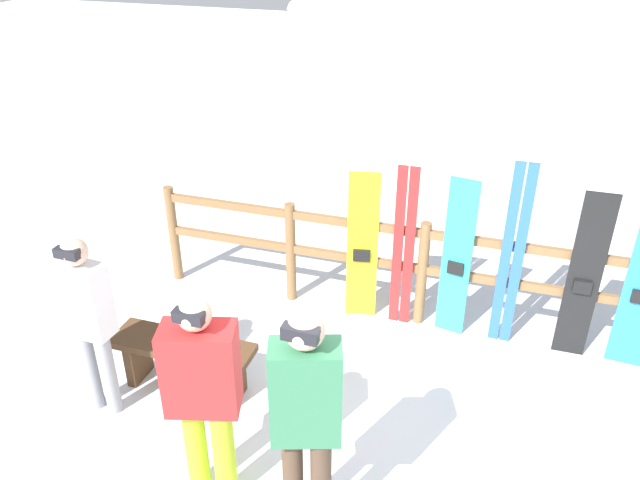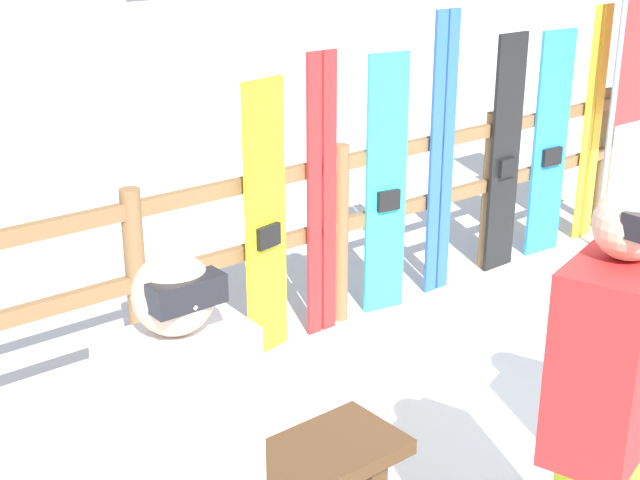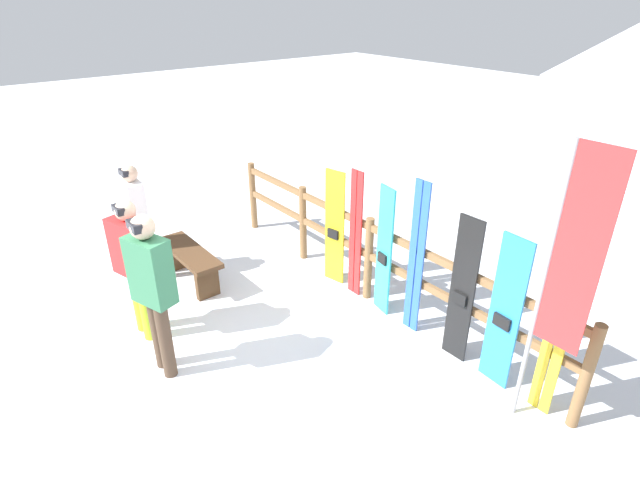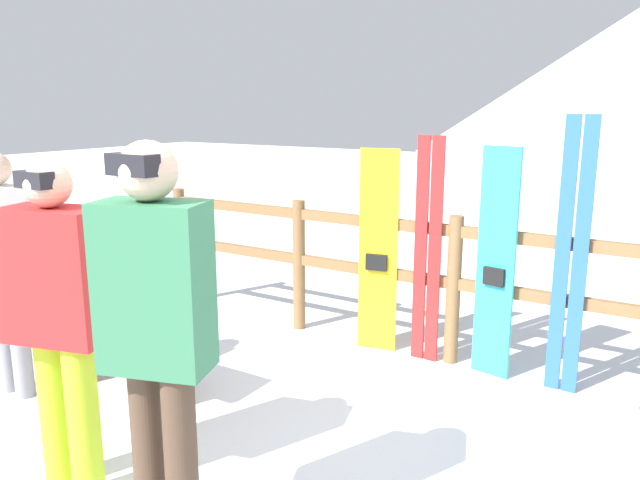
{
  "view_description": "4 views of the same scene",
  "coord_description": "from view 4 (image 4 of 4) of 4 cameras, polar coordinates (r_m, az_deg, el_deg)",
  "views": [
    {
      "loc": [
        0.61,
        -3.06,
        3.58
      ],
      "look_at": [
        -0.77,
        1.23,
        1.13
      ],
      "focal_mm": 35.0,
      "sensor_mm": 36.0,
      "label": 1
    },
    {
      "loc": [
        -3.13,
        -1.72,
        2.3
      ],
      "look_at": [
        -0.82,
        1.11,
        0.93
      ],
      "focal_mm": 50.0,
      "sensor_mm": 36.0,
      "label": 2
    },
    {
      "loc": [
        3.71,
        -1.77,
        3.42
      ],
      "look_at": [
        -0.05,
        1.24,
        0.99
      ],
      "focal_mm": 28.0,
      "sensor_mm": 36.0,
      "label": 3
    },
    {
      "loc": [
        1.42,
        -2.11,
        1.82
      ],
      "look_at": [
        -0.68,
        1.26,
        0.94
      ],
      "focal_mm": 35.0,
      "sensor_mm": 36.0,
      "label": 4
    }
  ],
  "objects": [
    {
      "name": "person_plaid_green",
      "position": [
        2.46,
        -14.72,
        -7.6
      ],
      "size": [
        0.46,
        0.34,
        1.69
      ],
      "color": "#4C3828",
      "rests_on": "ground"
    },
    {
      "name": "snowboard_cyan",
      "position": [
        4.28,
        15.76,
        -2.22
      ],
      "size": [
        0.26,
        0.09,
        1.55
      ],
      "color": "#2DBFCC",
      "rests_on": "ground"
    },
    {
      "name": "fence",
      "position": [
        4.45,
        12.16,
        -3.25
      ],
      "size": [
        5.31,
        0.1,
        1.06
      ],
      "color": "brown",
      "rests_on": "ground"
    },
    {
      "name": "bench",
      "position": [
        4.26,
        -17.92,
        -8.56
      ],
      "size": [
        1.18,
        0.36,
        0.47
      ],
      "color": "#4C331E",
      "rests_on": "ground"
    },
    {
      "name": "ski_pair_blue",
      "position": [
        4.16,
        21.98,
        -1.57
      ],
      "size": [
        0.2,
        0.02,
        1.76
      ],
      "color": "blue",
      "rests_on": "ground"
    },
    {
      "name": "ski_pair_red",
      "position": [
        4.42,
        9.81,
        -1.03
      ],
      "size": [
        0.19,
        0.02,
        1.61
      ],
      "color": "red",
      "rests_on": "ground"
    },
    {
      "name": "person_red",
      "position": [
        3.07,
        -22.72,
        -5.92
      ],
      "size": [
        0.51,
        0.37,
        1.58
      ],
      "color": "#B7D826",
      "rests_on": "ground"
    },
    {
      "name": "person_white",
      "position": [
        4.27,
        -27.05,
        -1.33
      ],
      "size": [
        0.38,
        0.23,
        1.54
      ],
      "color": "gray",
      "rests_on": "ground"
    },
    {
      "name": "snowboard_yellow",
      "position": [
        4.59,
        5.34,
        -1.12
      ],
      "size": [
        0.29,
        0.1,
        1.5
      ],
      "color": "yellow",
      "rests_on": "ground"
    }
  ]
}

